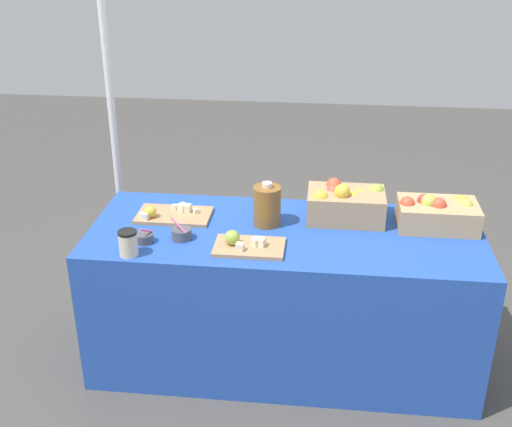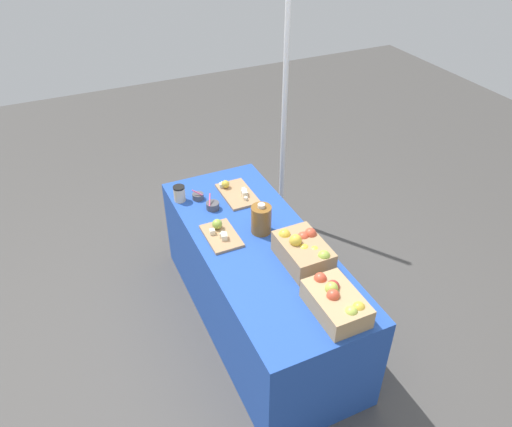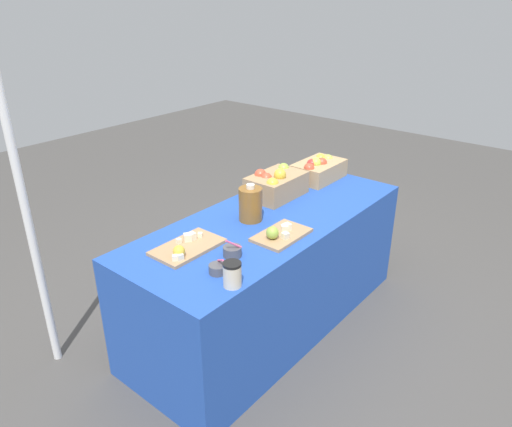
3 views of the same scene
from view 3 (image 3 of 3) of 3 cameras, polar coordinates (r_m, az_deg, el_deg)
The scene contains 11 objects.
ground_plane at distance 3.22m, azimuth 1.47°, elevation -12.46°, with size 10.00×10.00×0.00m, color #474442.
table at distance 3.01m, azimuth 1.54°, elevation -6.84°, with size 1.90×0.76×0.74m, color #234CAD.
apple_crate_left at distance 3.43m, azimuth 7.46°, elevation 5.25°, with size 0.38×0.24×0.17m.
apple_crate_middle at distance 3.10m, azimuth 2.41°, elevation 3.56°, with size 0.38×0.25×0.20m.
cutting_board_front at distance 2.60m, azimuth 2.88°, elevation -2.45°, with size 0.32×0.20×0.09m.
cutting_board_back at distance 2.50m, azimuth -8.25°, elevation -3.96°, with size 0.37×0.22×0.08m.
sample_bowl_near at distance 2.41m, azimuth -2.83°, elevation -4.50°, with size 0.10×0.09×0.11m.
sample_bowl_mid at distance 2.28m, azimuth -4.59°, elevation -6.55°, with size 0.08×0.09×0.09m.
cider_jug at distance 2.76m, azimuth -0.66°, elevation 1.13°, with size 0.14×0.14×0.22m.
coffee_cup at distance 2.17m, azimuth -2.84°, elevation -7.24°, with size 0.09×0.09×0.12m.
tent_pole at distance 2.63m, azimuth -26.31°, elevation 3.39°, with size 0.04×0.04×2.20m, color white.
Camera 3 is at (-2.03, -1.56, 1.95)m, focal length 33.66 mm.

